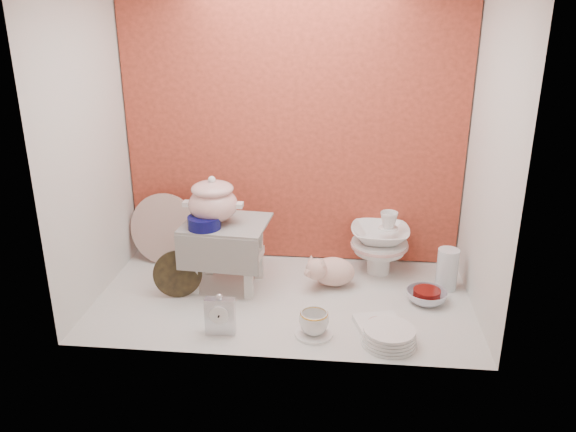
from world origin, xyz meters
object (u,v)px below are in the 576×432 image
at_px(crystal_bowl, 427,296).
at_px(gold_rim_teacup, 314,323).
at_px(floral_platter, 164,229).
at_px(step_stool, 227,254).
at_px(porcelain_tower, 380,242).
at_px(mantel_clock, 220,314).
at_px(plush_pig, 333,271).
at_px(soup_tureen, 213,200).
at_px(dinner_plate_stack, 389,336).
at_px(blue_white_vase, 199,243).

bearing_deg(crystal_bowl, gold_rim_teacup, -146.58).
relative_size(floral_platter, gold_rim_teacup, 3.07).
distance_m(step_stool, floral_platter, 0.47).
xyz_separation_m(floral_platter, crystal_bowl, (1.38, -0.33, -0.16)).
bearing_deg(porcelain_tower, gold_rim_teacup, -115.14).
relative_size(mantel_clock, plush_pig, 0.69).
distance_m(soup_tureen, plush_pig, 0.70).
relative_size(step_stool, gold_rim_teacup, 3.17).
bearing_deg(mantel_clock, gold_rim_teacup, 1.56).
relative_size(step_stool, dinner_plate_stack, 1.72).
distance_m(plush_pig, crystal_bowl, 0.47).
xyz_separation_m(dinner_plate_stack, crystal_bowl, (0.20, 0.38, -0.01)).
distance_m(floral_platter, dinner_plate_stack, 1.38).
xyz_separation_m(soup_tureen, blue_white_vase, (-0.15, 0.28, -0.35)).
height_order(mantel_clock, plush_pig, mantel_clock).
relative_size(crystal_bowl, porcelain_tower, 0.56).
height_order(soup_tureen, porcelain_tower, soup_tureen).
height_order(soup_tureen, gold_rim_teacup, soup_tureen).
distance_m(blue_white_vase, gold_rim_teacup, 0.96).
bearing_deg(blue_white_vase, step_stool, -51.26).
height_order(gold_rim_teacup, dinner_plate_stack, gold_rim_teacup).
height_order(step_stool, porcelain_tower, porcelain_tower).
xyz_separation_m(floral_platter, gold_rim_teacup, (0.86, -0.67, -0.13)).
height_order(plush_pig, gold_rim_teacup, plush_pig).
xyz_separation_m(blue_white_vase, crystal_bowl, (1.19, -0.34, -0.08)).
height_order(soup_tureen, dinner_plate_stack, soup_tureen).
bearing_deg(crystal_bowl, mantel_clock, -158.16).
bearing_deg(plush_pig, mantel_clock, -146.51).
relative_size(soup_tureen, dinner_plate_stack, 1.19).
relative_size(gold_rim_teacup, dinner_plate_stack, 0.54).
bearing_deg(mantel_clock, crystal_bowl, 19.61).
relative_size(step_stool, porcelain_tower, 1.16).
xyz_separation_m(step_stool, plush_pig, (0.53, 0.04, -0.09)).
height_order(plush_pig, porcelain_tower, porcelain_tower).
xyz_separation_m(step_stool, crystal_bowl, (0.98, -0.08, -0.14)).
relative_size(mantel_clock, dinner_plate_stack, 0.81).
relative_size(blue_white_vase, crystal_bowl, 1.15).
distance_m(gold_rim_teacup, crystal_bowl, 0.62).
bearing_deg(step_stool, gold_rim_teacup, -38.11).
bearing_deg(floral_platter, dinner_plate_stack, -31.03).
relative_size(blue_white_vase, dinner_plate_stack, 0.95).
bearing_deg(step_stool, porcelain_tower, 20.91).
relative_size(step_stool, blue_white_vase, 1.81).
distance_m(plush_pig, porcelain_tower, 0.31).
bearing_deg(blue_white_vase, gold_rim_teacup, -45.73).
xyz_separation_m(plush_pig, dinner_plate_stack, (0.25, -0.51, -0.04)).
bearing_deg(soup_tureen, dinner_plate_stack, -28.19).
bearing_deg(crystal_bowl, soup_tureen, 176.33).
distance_m(step_stool, gold_rim_teacup, 0.64).
distance_m(soup_tureen, gold_rim_teacup, 0.77).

